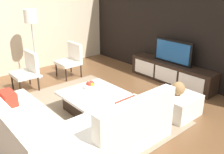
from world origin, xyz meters
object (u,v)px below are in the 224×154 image
at_px(floor_lamp, 31,21).
at_px(accent_chair_far, 71,58).
at_px(ottoman, 176,104).
at_px(decorative_ball, 178,88).
at_px(accent_chair_near, 28,69).
at_px(media_console, 171,73).
at_px(sectional_couch, 63,129).
at_px(fruit_bowl, 91,85).
at_px(television, 173,52).
at_px(coffee_table, 93,101).

relative_size(floor_lamp, accent_chair_far, 1.99).
bearing_deg(floor_lamp, accent_chair_far, 56.73).
relative_size(ottoman, decorative_ball, 2.83).
distance_m(accent_chair_near, ottoman, 3.33).
height_order(media_console, decorative_ball, decorative_ball).
relative_size(sectional_couch, decorative_ball, 9.61).
relative_size(sectional_couch, fruit_bowl, 8.47).
bearing_deg(ottoman, sectional_couch, -103.99).
xyz_separation_m(media_console, decorative_ball, (1.02, -1.20, 0.27)).
xyz_separation_m(ottoman, decorative_ball, (0.00, 0.00, 0.32)).
bearing_deg(accent_chair_far, sectional_couch, -27.65).
bearing_deg(television, sectional_couch, -81.31).
bearing_deg(accent_chair_near, television, 48.20).
height_order(coffee_table, accent_chair_near, accent_chair_near).
relative_size(coffee_table, fruit_bowl, 3.81).
xyz_separation_m(sectional_couch, decorative_ball, (0.52, 2.09, 0.23)).
xyz_separation_m(floor_lamp, accent_chair_far, (0.49, 0.75, -0.97)).
distance_m(accent_chair_near, decorative_ball, 3.32).
bearing_deg(television, media_console, -90.00).
xyz_separation_m(accent_chair_near, accent_chair_far, (-0.10, 1.21, -0.00)).
distance_m(television, fruit_bowl, 2.24).
bearing_deg(sectional_couch, ottoman, 76.01).
relative_size(coffee_table, decorative_ball, 4.32).
relative_size(sectional_couch, ottoman, 3.39).
bearing_deg(ottoman, fruit_bowl, -142.67).
height_order(coffee_table, floor_lamp, floor_lamp).
bearing_deg(accent_chair_near, media_console, 48.20).
height_order(accent_chair_far, decorative_ball, accent_chair_far).
bearing_deg(floor_lamp, accent_chair_near, -37.54).
distance_m(sectional_couch, decorative_ball, 2.17).
height_order(sectional_couch, ottoman, sectional_couch).
height_order(media_console, accent_chair_near, accent_chair_near).
bearing_deg(ottoman, decorative_ball, 0.00).
distance_m(media_console, coffee_table, 2.30).
relative_size(television, accent_chair_far, 1.19).
xyz_separation_m(coffee_table, accent_chair_far, (-1.88, 0.70, 0.29)).
bearing_deg(television, ottoman, -49.49).
xyz_separation_m(media_console, television, (-0.00, 0.00, 0.53)).
bearing_deg(television, fruit_bowl, -97.38).
distance_m(media_console, floor_lamp, 3.62).
bearing_deg(ottoman, accent_chair_near, -151.07).
xyz_separation_m(sectional_couch, floor_lamp, (-2.98, 0.94, 1.16)).
xyz_separation_m(television, ottoman, (1.02, -1.20, -0.58)).
bearing_deg(fruit_bowl, television, 82.62).
bearing_deg(fruit_bowl, coffee_table, -28.18).
xyz_separation_m(fruit_bowl, decorative_ball, (1.31, 1.00, 0.09)).
relative_size(media_console, fruit_bowl, 8.00).
bearing_deg(decorative_ball, accent_chair_far, -172.42).
height_order(accent_chair_near, accent_chair_far, same).
relative_size(fruit_bowl, decorative_ball, 1.13).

